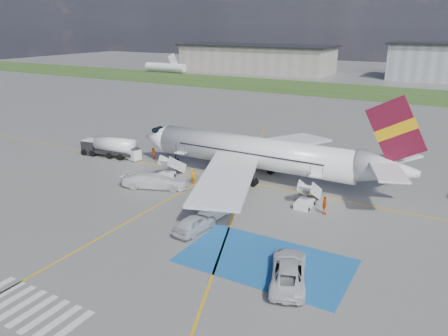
{
  "coord_description": "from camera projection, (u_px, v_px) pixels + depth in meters",
  "views": [
    {
      "loc": [
        22.77,
        -33.56,
        18.86
      ],
      "look_at": [
        0.12,
        6.45,
        3.5
      ],
      "focal_mm": 35.0,
      "sensor_mm": 36.0,
      "label": 1
    }
  ],
  "objects": [
    {
      "name": "ground",
      "position": [
        192.0,
        218.0,
        44.32
      ],
      "size": [
        400.0,
        400.0,
        0.0
      ],
      "primitive_type": "plane",
      "color": "#60605E",
      "rests_on": "ground"
    },
    {
      "name": "grass_strip",
      "position": [
        378.0,
        93.0,
        122.72
      ],
      "size": [
        400.0,
        30.0,
        0.01
      ],
      "primitive_type": "cube",
      "color": "#2D4C1E",
      "rests_on": "ground"
    },
    {
      "name": "taxiway_line_main",
      "position": [
        245.0,
        182.0,
        54.22
      ],
      "size": [
        120.0,
        0.2,
        0.01
      ],
      "primitive_type": "cube",
      "color": "gold",
      "rests_on": "ground"
    },
    {
      "name": "taxiway_line_cross",
      "position": [
        82.0,
        248.0,
        38.4
      ],
      "size": [
        0.2,
        60.0,
        0.01
      ],
      "primitive_type": "cube",
      "color": "gold",
      "rests_on": "ground"
    },
    {
      "name": "taxiway_line_diag",
      "position": [
        245.0,
        182.0,
        54.22
      ],
      "size": [
        20.71,
        56.45,
        0.01
      ],
      "primitive_type": "cube",
      "rotation": [
        0.0,
        0.0,
        0.35
      ],
      "color": "gold",
      "rests_on": "ground"
    },
    {
      "name": "staging_box",
      "position": [
        265.0,
        261.0,
        36.34
      ],
      "size": [
        14.0,
        8.0,
        0.01
      ],
      "primitive_type": "cube",
      "color": "#1A599D",
      "rests_on": "ground"
    },
    {
      "name": "crosswalk",
      "position": [
        27.0,
        308.0,
        30.3
      ],
      "size": [
        9.0,
        4.0,
        0.01
      ],
      "color": "silver",
      "rests_on": "ground"
    },
    {
      "name": "terminal_west",
      "position": [
        256.0,
        59.0,
        175.73
      ],
      "size": [
        60.0,
        22.0,
        10.0
      ],
      "primitive_type": "cube",
      "color": "gray",
      "rests_on": "ground"
    },
    {
      "name": "airliner",
      "position": [
        264.0,
        154.0,
        54.09
      ],
      "size": [
        36.81,
        32.95,
        11.92
      ],
      "color": "silver",
      "rests_on": "ground"
    },
    {
      "name": "airstairs_fwd",
      "position": [
        167.0,
        173.0,
        55.74
      ],
      "size": [
        1.9,
        5.2,
        3.6
      ],
      "color": "silver",
      "rests_on": "ground"
    },
    {
      "name": "airstairs_aft",
      "position": [
        306.0,
        200.0,
        47.1
      ],
      "size": [
        1.9,
        5.2,
        3.6
      ],
      "color": "silver",
      "rests_on": "ground"
    },
    {
      "name": "fuel_tanker",
      "position": [
        110.0,
        148.0,
        64.28
      ],
      "size": [
        8.89,
        3.47,
        2.96
      ],
      "rotation": [
        0.0,
        0.0,
        0.13
      ],
      "color": "black",
      "rests_on": "ground"
    },
    {
      "name": "gpu_cart",
      "position": [
        133.0,
        155.0,
        62.65
      ],
      "size": [
        2.47,
        1.9,
        1.83
      ],
      "rotation": [
        0.0,
        0.0,
        -0.25
      ],
      "color": "silver",
      "rests_on": "ground"
    },
    {
      "name": "car_silver_a",
      "position": [
        195.0,
        223.0,
        41.18
      ],
      "size": [
        2.41,
        5.13,
        1.7
      ],
      "primitive_type": "imported",
      "rotation": [
        0.0,
        0.0,
        3.06
      ],
      "color": "silver",
      "rests_on": "ground"
    },
    {
      "name": "car_silver_b",
      "position": [
        216.0,
        211.0,
        44.31
      ],
      "size": [
        1.97,
        4.42,
        1.41
      ],
      "primitive_type": "imported",
      "rotation": [
        0.0,
        0.0,
        3.03
      ],
      "color": "silver",
      "rests_on": "ground"
    },
    {
      "name": "van_white_a",
      "position": [
        289.0,
        268.0,
        33.34
      ],
      "size": [
        4.32,
        6.17,
        2.11
      ],
      "primitive_type": "imported",
      "rotation": [
        0.0,
        0.0,
        3.48
      ],
      "color": "silver",
      "rests_on": "ground"
    },
    {
      "name": "van_white_b",
      "position": [
        155.0,
        179.0,
        52.05
      ],
      "size": [
        6.37,
        4.34,
        2.31
      ],
      "primitive_type": "imported",
      "rotation": [
        0.0,
        0.0,
        1.93
      ],
      "color": "white",
      "rests_on": "ground"
    },
    {
      "name": "crew_fwd",
      "position": [
        193.0,
        177.0,
        53.27
      ],
      "size": [
        0.76,
        0.55,
        1.92
      ],
      "primitive_type": "imported",
      "rotation": [
        0.0,
        0.0,
        0.14
      ],
      "color": "orange",
      "rests_on": "ground"
    },
    {
      "name": "crew_nose",
      "position": [
        153.0,
        154.0,
        63.09
      ],
      "size": [
        1.05,
        1.05,
        1.72
      ],
      "primitive_type": "imported",
      "rotation": [
        0.0,
        0.0,
        -0.8
      ],
      "color": "orange",
      "rests_on": "ground"
    },
    {
      "name": "crew_aft",
      "position": [
        325.0,
        205.0,
        44.94
      ],
      "size": [
        0.67,
        1.22,
        1.97
      ],
      "primitive_type": "imported",
      "rotation": [
        0.0,
        0.0,
        1.74
      ],
      "color": "#DA500B",
      "rests_on": "ground"
    }
  ]
}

